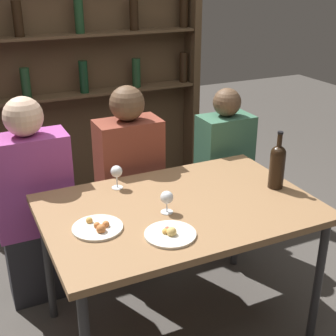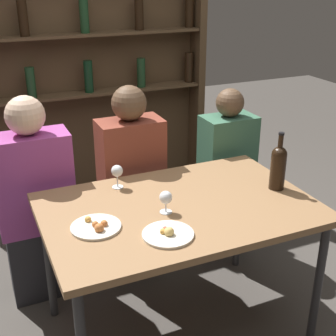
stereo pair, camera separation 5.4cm
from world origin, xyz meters
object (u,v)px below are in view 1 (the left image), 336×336
object	(u,v)px
wine_bottle	(277,164)
wine_glass_0	(117,172)
wine_glass_1	(167,198)
seated_person_left	(35,209)
seated_person_center	(130,189)
food_plate_0	(170,234)
food_plate_1	(98,227)
seated_person_right	(223,176)

from	to	relation	value
wine_bottle	wine_glass_0	size ratio (longest dim) A/B	2.45
wine_glass_1	wine_bottle	bearing A→B (deg)	0.61
seated_person_left	seated_person_center	size ratio (longest dim) A/B	1.00
food_plate_0	food_plate_1	size ratio (longest dim) A/B	1.00
food_plate_1	seated_person_center	bearing A→B (deg)	58.89
wine_bottle	food_plate_1	world-z (taller)	wine_bottle
wine_glass_0	seated_person_left	xyz separation A→B (m)	(-0.40, 0.30, -0.27)
seated_person_left	wine_glass_1	bearing A→B (deg)	-51.62
food_plate_1	wine_glass_0	bearing A→B (deg)	58.93
wine_glass_1	seated_person_right	world-z (taller)	seated_person_right
wine_glass_1	seated_person_left	size ratio (longest dim) A/B	0.09
food_plate_0	food_plate_1	xyz separation A→B (m)	(-0.27, 0.19, 0.00)
wine_bottle	seated_person_left	world-z (taller)	seated_person_left
wine_glass_1	food_plate_1	bearing A→B (deg)	-178.22
seated_person_center	food_plate_0	bearing A→B (deg)	-98.89
food_plate_0	seated_person_left	size ratio (longest dim) A/B	0.19
food_plate_0	seated_person_left	distance (m)	0.99
food_plate_1	seated_person_left	world-z (taller)	seated_person_left
food_plate_0	seated_person_left	bearing A→B (deg)	117.48
wine_glass_0	seated_person_center	distance (m)	0.45
food_plate_1	seated_person_right	distance (m)	1.30
wine_glass_0	wine_glass_1	distance (m)	0.38
food_plate_0	seated_person_right	bearing A→B (deg)	46.72
wine_glass_1	seated_person_left	world-z (taller)	seated_person_left
wine_glass_0	food_plate_0	distance (m)	0.57
wine_glass_1	food_plate_0	distance (m)	0.22
food_plate_1	seated_person_left	xyz separation A→B (m)	(-0.18, 0.67, -0.19)
wine_glass_1	food_plate_1	xyz separation A→B (m)	(-0.35, -0.01, -0.07)
wine_bottle	seated_person_center	bearing A→B (deg)	131.94
wine_glass_0	seated_person_right	world-z (taller)	seated_person_right
wine_glass_1	seated_person_left	xyz separation A→B (m)	(-0.52, 0.66, -0.26)
food_plate_0	seated_person_right	world-z (taller)	seated_person_right
wine_glass_0	seated_person_right	bearing A→B (deg)	19.44
food_plate_1	seated_person_left	size ratio (longest dim) A/B	0.19
wine_glass_0	seated_person_center	bearing A→B (deg)	58.84
seated_person_center	seated_person_right	xyz separation A→B (m)	(0.68, 0.00, -0.04)
seated_person_right	seated_person_center	bearing A→B (deg)	-180.00
wine_glass_0	food_plate_0	xyz separation A→B (m)	(0.05, -0.56, -0.08)
food_plate_1	seated_person_center	xyz separation A→B (m)	(0.41, 0.67, -0.19)
seated_person_right	seated_person_left	bearing A→B (deg)	-180.00
food_plate_1	seated_person_right	world-z (taller)	seated_person_right
food_plate_0	seated_person_right	size ratio (longest dim) A/B	0.20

